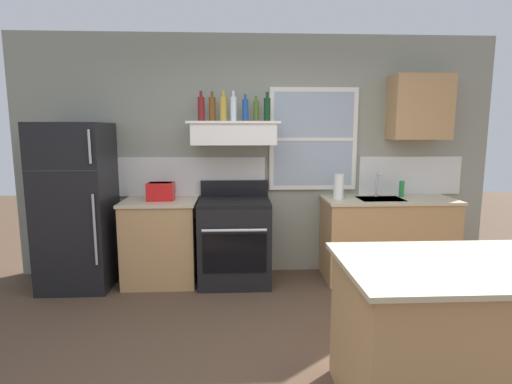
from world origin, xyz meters
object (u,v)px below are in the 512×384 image
bottle_amber_wine (212,109)px  bottle_clear_tall (233,109)px  refrigerator (77,206)px  bottle_dark_green_wine (267,109)px  paper_towel_roll (339,187)px  bottle_olive_oil_square (256,111)px  bottle_red_label_wine (201,109)px  bottle_blue_liqueur (245,110)px  dish_soap_bottle (402,189)px  stove_range (235,240)px  bottle_champagne_gold_foil (223,108)px  kitchen_island (459,337)px  toaster (161,191)px

bottle_amber_wine → bottle_clear_tall: 0.24m
refrigerator → bottle_amber_wine: bearing=5.8°
bottle_dark_green_wine → paper_towel_roll: bottle_dark_green_wine is taller
refrigerator → bottle_olive_oil_square: bottle_olive_oil_square is taller
bottle_olive_oil_square → paper_towel_roll: bearing=-7.4°
refrigerator → bottle_red_label_wine: (1.31, 0.14, 1.01)m
bottle_amber_wine → bottle_blue_liqueur: bearing=-0.7°
bottle_red_label_wine → bottle_clear_tall: size_ratio=1.01×
bottle_clear_tall → bottle_olive_oil_square: bearing=22.1°
bottle_amber_wine → bottle_dark_green_wine: 0.58m
refrigerator → bottle_clear_tall: bottle_clear_tall is taller
bottle_clear_tall → bottle_dark_green_wine: bearing=9.1°
refrigerator → dish_soap_bottle: 3.54m
stove_range → bottle_amber_wine: 1.44m
bottle_clear_tall → bottle_dark_green_wine: size_ratio=1.02×
bottle_amber_wine → bottle_dark_green_wine: size_ratio=1.02×
bottle_champagne_gold_foil → bottle_olive_oil_square: bottle_champagne_gold_foil is taller
bottle_amber_wine → bottle_dark_green_wine: (0.58, -0.01, -0.00)m
stove_range → bottle_clear_tall: bearing=91.3°
bottle_amber_wine → dish_soap_bottle: 2.28m
bottle_olive_oil_square → kitchen_island: 2.88m
paper_towel_roll → bottle_clear_tall: bearing=179.1°
bottle_clear_tall → bottle_dark_green_wine: bottle_clear_tall is taller
bottle_clear_tall → dish_soap_bottle: bottle_clear_tall is taller
bottle_olive_oil_square → kitchen_island: bottle_olive_oil_square is taller
dish_soap_bottle → kitchen_island: (-0.56, -2.26, -0.54)m
toaster → dish_soap_bottle: toaster is taller
bottle_red_label_wine → toaster: bearing=-171.0°
paper_towel_roll → dish_soap_bottle: paper_towel_roll is taller
paper_towel_roll → bottle_dark_green_wine: bearing=174.4°
bottle_clear_tall → kitchen_island: (1.32, -2.18, -1.42)m
refrigerator → toaster: size_ratio=5.82×
bottle_olive_oil_square → dish_soap_bottle: 1.85m
refrigerator → paper_towel_roll: size_ratio=6.40×
bottle_champagne_gold_foil → bottle_blue_liqueur: (0.23, 0.02, -0.01)m
toaster → bottle_dark_green_wine: bearing=3.3°
bottle_blue_liqueur → bottle_olive_oil_square: size_ratio=1.05×
toaster → bottle_dark_green_wine: size_ratio=0.97×
bottle_dark_green_wine → dish_soap_bottle: 1.76m
bottle_amber_wine → kitchen_island: bottle_amber_wine is taller
bottle_amber_wine → bottle_champagne_gold_foil: bearing=-11.9°
bottle_amber_wine → bottle_dark_green_wine: bearing=-0.9°
bottle_champagne_gold_foil → kitchen_island: bearing=-57.3°
dish_soap_bottle → bottle_amber_wine: bearing=-179.6°
stove_range → bottle_dark_green_wine: bottle_dark_green_wine is taller
bottle_dark_green_wine → kitchen_island: size_ratio=0.22×
toaster → refrigerator: bearing=-175.3°
bottle_dark_green_wine → dish_soap_bottle: bearing=0.9°
toaster → bottle_olive_oil_square: bearing=5.9°
bottle_olive_oil_square → kitchen_island: size_ratio=0.20×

